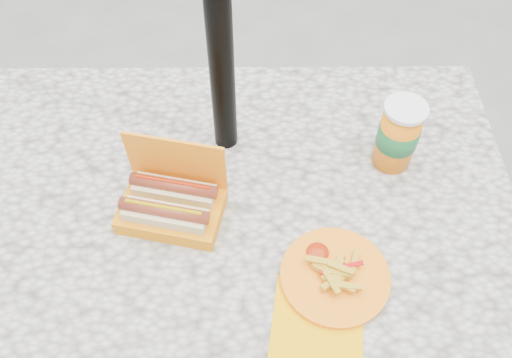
{
  "coord_description": "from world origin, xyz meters",
  "views": [
    {
      "loc": [
        0.06,
        -0.63,
        1.66
      ],
      "look_at": [
        0.06,
        0.01,
        0.8
      ],
      "focal_mm": 38.0,
      "sensor_mm": 36.0,
      "label": 1
    }
  ],
  "objects_px": {
    "hotdog_box": "(171,203)",
    "soda_cup": "(398,135)",
    "umbrella_pole": "(217,6)",
    "fries_plate": "(333,278)"
  },
  "relations": [
    {
      "from": "hotdog_box",
      "to": "soda_cup",
      "type": "relative_size",
      "value": 1.36
    },
    {
      "from": "umbrella_pole",
      "to": "soda_cup",
      "type": "bearing_deg",
      "value": -9.56
    },
    {
      "from": "umbrella_pole",
      "to": "fries_plate",
      "type": "relative_size",
      "value": 7.98
    },
    {
      "from": "umbrella_pole",
      "to": "fries_plate",
      "type": "bearing_deg",
      "value": -59.37
    },
    {
      "from": "hotdog_box",
      "to": "soda_cup",
      "type": "xyz_separation_m",
      "value": [
        0.46,
        0.13,
        0.05
      ]
    },
    {
      "from": "umbrella_pole",
      "to": "soda_cup",
      "type": "height_order",
      "value": "umbrella_pole"
    },
    {
      "from": "umbrella_pole",
      "to": "fries_plate",
      "type": "xyz_separation_m",
      "value": [
        0.2,
        -0.35,
        -0.34
      ]
    },
    {
      "from": "umbrella_pole",
      "to": "soda_cup",
      "type": "xyz_separation_m",
      "value": [
        0.36,
        -0.06,
        -0.27
      ]
    },
    {
      "from": "umbrella_pole",
      "to": "fries_plate",
      "type": "height_order",
      "value": "umbrella_pole"
    },
    {
      "from": "umbrella_pole",
      "to": "soda_cup",
      "type": "distance_m",
      "value": 0.45
    }
  ]
}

